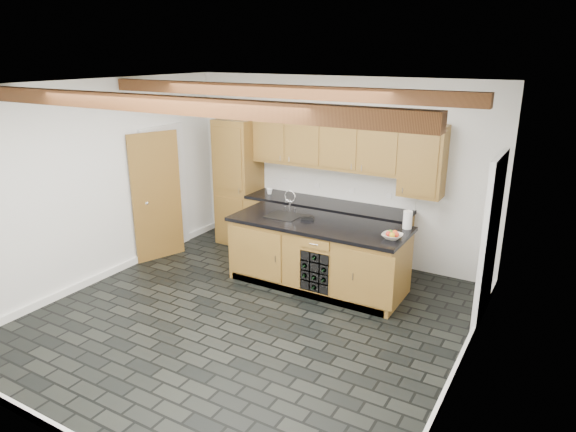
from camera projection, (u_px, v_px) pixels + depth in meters
name	position (u px, v px, depth m)	size (l,w,h in m)	color
ground	(248.00, 319.00, 6.32)	(5.00, 5.00, 0.00)	black
room_shell	(263.00, 189.00, 6.33)	(5.01, 5.00, 5.00)	white
back_cabinetry	(307.00, 196.00, 8.04)	(3.65, 0.62, 2.20)	olive
island	(318.00, 254.00, 7.09)	(2.48, 0.96, 0.93)	olive
faucet	(285.00, 213.00, 7.24)	(0.45, 0.40, 0.34)	black
kitchen_scale	(307.00, 217.00, 7.08)	(0.20, 0.16, 0.05)	black
fruit_bowl	(392.00, 236.00, 6.34)	(0.25, 0.25, 0.06)	beige
fruit_cluster	(392.00, 234.00, 6.33)	(0.16, 0.17, 0.07)	red
paper_towel	(408.00, 220.00, 6.68)	(0.12, 0.12, 0.24)	white
mug	(270.00, 191.00, 8.31)	(0.10, 0.10, 0.09)	white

